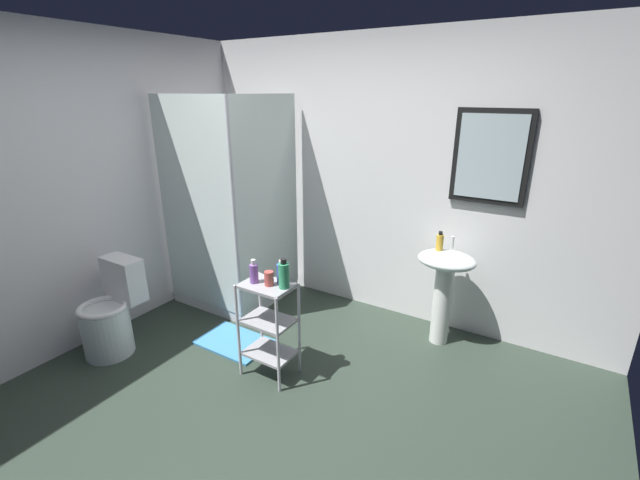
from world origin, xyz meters
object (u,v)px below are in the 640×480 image
object	(u,v)px
storage_cart	(268,322)
bath_mat	(235,342)
shampoo_bottle_blue	(282,273)
hand_soap_bottle	(440,242)
rinse_cup	(269,278)
body_wash_bottle_green	(284,275)
shower_stall	(236,258)
conditioner_bottle_purple	(254,273)
pedestal_sink	(445,279)
toilet	(111,316)

from	to	relation	value
storage_cart	bath_mat	world-z (taller)	storage_cart
shampoo_bottle_blue	bath_mat	world-z (taller)	shampoo_bottle_blue
storage_cart	hand_soap_bottle	distance (m)	1.49
storage_cart	rinse_cup	world-z (taller)	rinse_cup
body_wash_bottle_green	bath_mat	world-z (taller)	body_wash_bottle_green
hand_soap_bottle	rinse_cup	distance (m)	1.41
shower_stall	conditioner_bottle_purple	distance (m)	1.26
pedestal_sink	body_wash_bottle_green	xyz separation A→B (m)	(-0.82, -1.08, 0.26)
toilet	body_wash_bottle_green	distance (m)	1.57
pedestal_sink	hand_soap_bottle	size ratio (longest dim) A/B	5.09
shampoo_bottle_blue	hand_soap_bottle	bearing A→B (deg)	52.07
toilet	shampoo_bottle_blue	world-z (taller)	shampoo_bottle_blue
bath_mat	body_wash_bottle_green	bearing A→B (deg)	-11.59
storage_cart	body_wash_bottle_green	xyz separation A→B (m)	(0.14, 0.02, 0.40)
shampoo_bottle_blue	bath_mat	bearing A→B (deg)	173.25
shower_stall	shampoo_bottle_blue	world-z (taller)	shower_stall
hand_soap_bottle	shower_stall	bearing A→B (deg)	-169.50
toilet	rinse_cup	world-z (taller)	rinse_cup
pedestal_sink	hand_soap_bottle	xyz separation A→B (m)	(-0.07, 0.02, 0.30)
shower_stall	hand_soap_bottle	bearing A→B (deg)	10.50
storage_cart	hand_soap_bottle	world-z (taller)	hand_soap_bottle
pedestal_sink	storage_cart	size ratio (longest dim) A/B	1.09
shampoo_bottle_blue	rinse_cup	size ratio (longest dim) A/B	1.63
shower_stall	body_wash_bottle_green	distance (m)	1.42
pedestal_sink	toilet	world-z (taller)	pedestal_sink
conditioner_bottle_purple	shampoo_bottle_blue	bearing A→B (deg)	32.52
conditioner_bottle_purple	shower_stall	bearing A→B (deg)	139.28
toilet	conditioner_bottle_purple	world-z (taller)	conditioner_bottle_purple
shower_stall	shampoo_bottle_blue	xyz separation A→B (m)	(1.08, -0.68, 0.35)
rinse_cup	pedestal_sink	bearing A→B (deg)	49.76
shower_stall	conditioner_bottle_purple	bearing A→B (deg)	-40.72
pedestal_sink	toilet	size ratio (longest dim) A/B	1.07
body_wash_bottle_green	rinse_cup	distance (m)	0.12
shower_stall	shampoo_bottle_blue	distance (m)	1.33
conditioner_bottle_purple	bath_mat	size ratio (longest dim) A/B	0.29
rinse_cup	shampoo_bottle_blue	bearing A→B (deg)	59.46
toilet	rinse_cup	xyz separation A→B (m)	(1.30, 0.42, 0.48)
shower_stall	bath_mat	world-z (taller)	shower_stall
body_wash_bottle_green	rinse_cup	size ratio (longest dim) A/B	2.07
shampoo_bottle_blue	conditioner_bottle_purple	bearing A→B (deg)	-147.48
storage_cart	pedestal_sink	bearing A→B (deg)	49.05
shampoo_bottle_blue	bath_mat	xyz separation A→B (m)	(-0.59, 0.07, -0.80)
conditioner_bottle_purple	rinse_cup	distance (m)	0.12
storage_cart	bath_mat	bearing A→B (deg)	163.04
shower_stall	rinse_cup	world-z (taller)	shower_stall
shower_stall	bath_mat	distance (m)	0.91
pedestal_sink	toilet	distance (m)	2.71
body_wash_bottle_green	bath_mat	size ratio (longest dim) A/B	0.35
shampoo_bottle_blue	rinse_cup	distance (m)	0.10
bath_mat	shower_stall	bearing A→B (deg)	129.23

